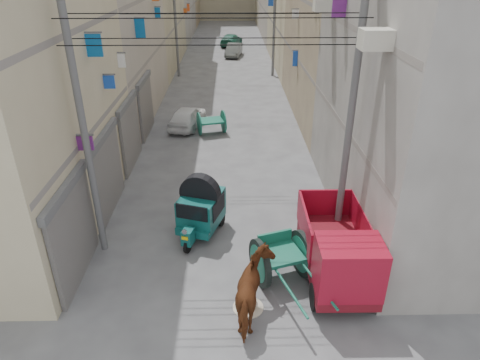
{
  "coord_description": "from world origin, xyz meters",
  "views": [
    {
      "loc": [
        0.38,
        -4.93,
        8.01
      ],
      "look_at": [
        0.63,
        6.5,
        2.08
      ],
      "focal_mm": 32.0,
      "sensor_mm": 36.0,
      "label": 1
    }
  ],
  "objects_px": {
    "mini_truck": "(339,258)",
    "distant_car_green": "(231,40)",
    "auto_rickshaw": "(201,207)",
    "tonga_cart": "(281,258)",
    "second_cart": "(211,122)",
    "distant_car_white": "(188,117)",
    "distant_car_grey": "(234,50)",
    "feed_sack": "(248,304)",
    "horse": "(255,292)"
  },
  "relations": [
    {
      "from": "mini_truck",
      "to": "distant_car_green",
      "type": "relative_size",
      "value": 0.92
    },
    {
      "from": "auto_rickshaw",
      "to": "tonga_cart",
      "type": "bearing_deg",
      "value": -26.92
    },
    {
      "from": "second_cart",
      "to": "distant_car_white",
      "type": "height_order",
      "value": "second_cart"
    },
    {
      "from": "second_cart",
      "to": "distant_car_grey",
      "type": "bearing_deg",
      "value": 71.58
    },
    {
      "from": "distant_car_grey",
      "to": "mini_truck",
      "type": "bearing_deg",
      "value": -76.61
    },
    {
      "from": "distant_car_white",
      "to": "distant_car_green",
      "type": "bearing_deg",
      "value": -82.78
    },
    {
      "from": "second_cart",
      "to": "feed_sack",
      "type": "bearing_deg",
      "value": -98.18
    },
    {
      "from": "horse",
      "to": "distant_car_white",
      "type": "bearing_deg",
      "value": -71.24
    },
    {
      "from": "horse",
      "to": "feed_sack",
      "type": "bearing_deg",
      "value": -59.11
    },
    {
      "from": "horse",
      "to": "distant_car_white",
      "type": "height_order",
      "value": "horse"
    },
    {
      "from": "tonga_cart",
      "to": "distant_car_green",
      "type": "height_order",
      "value": "tonga_cart"
    },
    {
      "from": "auto_rickshaw",
      "to": "feed_sack",
      "type": "xyz_separation_m",
      "value": [
        1.39,
        -3.49,
        -0.81
      ]
    },
    {
      "from": "mini_truck",
      "to": "distant_car_white",
      "type": "relative_size",
      "value": 1.11
    },
    {
      "from": "auto_rickshaw",
      "to": "horse",
      "type": "height_order",
      "value": "horse"
    },
    {
      "from": "auto_rickshaw",
      "to": "distant_car_white",
      "type": "distance_m",
      "value": 10.04
    },
    {
      "from": "second_cart",
      "to": "feed_sack",
      "type": "height_order",
      "value": "second_cart"
    },
    {
      "from": "mini_truck",
      "to": "horse",
      "type": "relative_size",
      "value": 1.85
    },
    {
      "from": "mini_truck",
      "to": "tonga_cart",
      "type": "bearing_deg",
      "value": 165.0
    },
    {
      "from": "feed_sack",
      "to": "distant_car_green",
      "type": "relative_size",
      "value": 0.13
    },
    {
      "from": "auto_rickshaw",
      "to": "horse",
      "type": "distance_m",
      "value": 4.14
    },
    {
      "from": "tonga_cart",
      "to": "feed_sack",
      "type": "bearing_deg",
      "value": -148.0
    },
    {
      "from": "feed_sack",
      "to": "second_cart",
      "type": "bearing_deg",
      "value": 96.44
    },
    {
      "from": "auto_rickshaw",
      "to": "second_cart",
      "type": "relative_size",
      "value": 1.47
    },
    {
      "from": "auto_rickshaw",
      "to": "mini_truck",
      "type": "bearing_deg",
      "value": -17.72
    },
    {
      "from": "auto_rickshaw",
      "to": "distant_car_grey",
      "type": "bearing_deg",
      "value": 105.55
    },
    {
      "from": "distant_car_white",
      "to": "distant_car_grey",
      "type": "height_order",
      "value": "distant_car_grey"
    },
    {
      "from": "feed_sack",
      "to": "distant_car_grey",
      "type": "relative_size",
      "value": 0.14
    },
    {
      "from": "feed_sack",
      "to": "distant_car_white",
      "type": "bearing_deg",
      "value": 101.39
    },
    {
      "from": "tonga_cart",
      "to": "second_cart",
      "type": "distance_m",
      "value": 11.53
    },
    {
      "from": "auto_rickshaw",
      "to": "second_cart",
      "type": "bearing_deg",
      "value": 108.21
    },
    {
      "from": "feed_sack",
      "to": "tonga_cart",
      "type": "bearing_deg",
      "value": 50.22
    },
    {
      "from": "horse",
      "to": "distant_car_green",
      "type": "xyz_separation_m",
      "value": [
        -0.46,
        37.92,
        -0.26
      ]
    },
    {
      "from": "auto_rickshaw",
      "to": "mini_truck",
      "type": "height_order",
      "value": "mini_truck"
    },
    {
      "from": "mini_truck",
      "to": "horse",
      "type": "height_order",
      "value": "mini_truck"
    },
    {
      "from": "distant_car_white",
      "to": "second_cart",
      "type": "bearing_deg",
      "value": 155.12
    },
    {
      "from": "distant_car_green",
      "to": "distant_car_white",
      "type": "bearing_deg",
      "value": 99.35
    },
    {
      "from": "mini_truck",
      "to": "distant_car_grey",
      "type": "distance_m",
      "value": 31.44
    },
    {
      "from": "horse",
      "to": "distant_car_grey",
      "type": "relative_size",
      "value": 0.58
    },
    {
      "from": "distant_car_white",
      "to": "feed_sack",
      "type": "bearing_deg",
      "value": 114.29
    },
    {
      "from": "auto_rickshaw",
      "to": "horse",
      "type": "relative_size",
      "value": 1.18
    },
    {
      "from": "tonga_cart",
      "to": "auto_rickshaw",
      "type": "bearing_deg",
      "value": 116.72
    },
    {
      "from": "mini_truck",
      "to": "distant_car_green",
      "type": "height_order",
      "value": "mini_truck"
    },
    {
      "from": "second_cart",
      "to": "feed_sack",
      "type": "xyz_separation_m",
      "value": [
        1.4,
        -12.43,
        -0.5
      ]
    },
    {
      "from": "mini_truck",
      "to": "second_cart",
      "type": "height_order",
      "value": "mini_truck"
    },
    {
      "from": "tonga_cart",
      "to": "feed_sack",
      "type": "distance_m",
      "value": 1.6
    },
    {
      "from": "auto_rickshaw",
      "to": "mini_truck",
      "type": "relative_size",
      "value": 0.64
    },
    {
      "from": "second_cart",
      "to": "distant_car_grey",
      "type": "distance_m",
      "value": 19.68
    },
    {
      "from": "mini_truck",
      "to": "second_cart",
      "type": "bearing_deg",
      "value": 108.71
    },
    {
      "from": "mini_truck",
      "to": "distant_car_green",
      "type": "xyz_separation_m",
      "value": [
        -2.74,
        36.84,
        -0.41
      ]
    },
    {
      "from": "feed_sack",
      "to": "distant_car_green",
      "type": "height_order",
      "value": "distant_car_green"
    }
  ]
}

